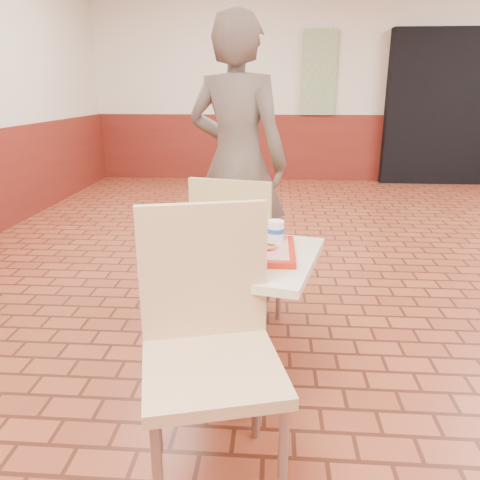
# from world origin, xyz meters

# --- Properties ---
(corridor_doorway) EXTENTS (1.60, 0.22, 2.20)m
(corridor_doorway) POSITION_xyz_m (1.20, 4.88, 1.10)
(corridor_doorway) COLOR black
(corridor_doorway) RESTS_ON ground
(promo_poster) EXTENTS (0.50, 0.03, 1.20)m
(promo_poster) POSITION_xyz_m (-0.60, 4.94, 1.60)
(promo_poster) COLOR gray
(promo_poster) RESTS_ON wainscot_band
(main_table) EXTENTS (0.65, 0.65, 0.69)m
(main_table) POSITION_xyz_m (-1.37, -0.49, 0.46)
(main_table) COLOR #EFE7C1
(main_table) RESTS_ON ground
(chair_main_front) EXTENTS (0.57, 0.57, 1.00)m
(chair_main_front) POSITION_xyz_m (-1.45, -0.99, 0.56)
(chair_main_front) COLOR #DDB784
(chair_main_front) RESTS_ON ground
(chair_main_back) EXTENTS (0.52, 0.52, 0.94)m
(chair_main_back) POSITION_xyz_m (-1.43, 0.00, 0.53)
(chair_main_back) COLOR #C9BD78
(chair_main_back) RESTS_ON ground
(customer) EXTENTS (0.77, 0.62, 1.84)m
(customer) POSITION_xyz_m (-1.47, 0.62, 0.92)
(customer) COLOR #5F544A
(customer) RESTS_ON ground
(serving_tray) EXTENTS (0.48, 0.37, 0.03)m
(serving_tray) POSITION_xyz_m (-1.37, -0.49, 0.70)
(serving_tray) COLOR red
(serving_tray) RESTS_ON main_table
(ring_donut) EXTENTS (0.10, 0.10, 0.03)m
(ring_donut) POSITION_xyz_m (-1.49, -0.39, 0.73)
(ring_donut) COLOR #CC7D4A
(ring_donut) RESTS_ON serving_tray
(long_john_donut) EXTENTS (0.14, 0.10, 0.04)m
(long_john_donut) POSITION_xyz_m (-1.28, -0.51, 0.74)
(long_john_donut) COLOR gold
(long_john_donut) RESTS_ON serving_tray
(paper_cup) EXTENTS (0.08, 0.08, 0.10)m
(paper_cup) POSITION_xyz_m (-1.22, -0.40, 0.77)
(paper_cup) COLOR white
(paper_cup) RESTS_ON serving_tray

